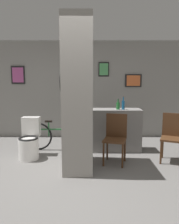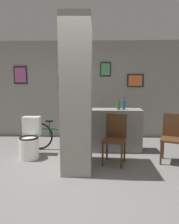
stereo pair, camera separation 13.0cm
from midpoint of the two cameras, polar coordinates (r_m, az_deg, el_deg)
The scene contains 10 objects.
ground_plane at distance 3.72m, azimuth -6.25°, elevation -16.73°, with size 14.00×14.00×0.00m, color slate.
wall_back at distance 5.99m, azimuth -3.75°, elevation 5.83°, with size 8.00×0.09×2.60m.
pillar_center at distance 3.84m, azimuth -3.97°, elevation 4.29°, with size 0.53×0.96×2.60m.
counter_shelf at distance 4.92m, azimuth 5.87°, elevation -4.65°, with size 1.12×0.44×0.93m.
toilet at distance 4.63m, azimuth -16.26°, elevation -7.46°, with size 0.40×0.56×0.81m.
chair_near_pillar at distance 4.19m, azimuth 5.84°, elevation -6.26°, with size 0.50×0.50×0.93m.
chair_by_doorway at distance 4.50m, azimuth 20.00°, elevation -5.69°, with size 0.53×0.53×0.93m.
bicycle at distance 4.98m, azimuth -8.57°, elevation -6.15°, with size 1.60×0.42×0.68m.
bottle_tall at distance 4.76m, azimuth 7.97°, elevation 1.91°, with size 0.06×0.06×0.29m.
bottle_short at distance 4.77m, azimuth 6.63°, elevation 1.71°, with size 0.08×0.08×0.24m.
Camera 1 is at (0.32, -3.34, 1.58)m, focal length 35.00 mm.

